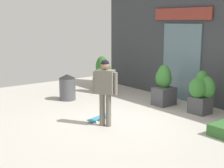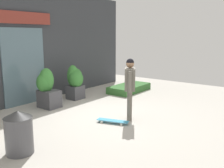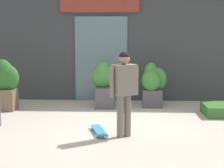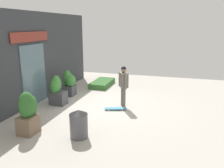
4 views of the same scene
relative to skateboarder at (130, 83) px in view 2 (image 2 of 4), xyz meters
The scene contains 8 objects.
ground_plane 1.19m from the skateboarder, 96.99° to the left, with size 12.00×12.00×0.00m, color #B2ADA3.
building_facade 3.75m from the skateboarder, 91.60° to the left, with size 8.61×0.31×3.67m.
skateboarder is the anchor object (origin of this frame).
skateboard 1.06m from the skateboarder, 159.62° to the left, with size 0.42×0.83×0.08m.
planter_box_left 2.83m from the skateboarder, 75.13° to the left, with size 0.67×0.59×1.18m.
planter_box_mid 2.70m from the skateboarder, 102.41° to the left, with size 0.62×0.62×1.22m.
trash_bin 2.98m from the skateboarder, 168.17° to the left, with size 0.52×0.52×0.83m.
hedge_ledge 3.47m from the skateboarder, 33.25° to the left, with size 1.83×0.90×0.26m, color #33662D.
Camera 2 is at (-5.31, -4.15, 2.22)m, focal length 40.72 mm.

